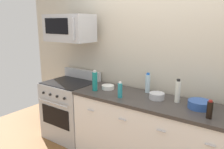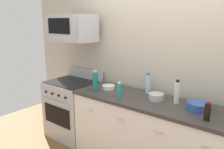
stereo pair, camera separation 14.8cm
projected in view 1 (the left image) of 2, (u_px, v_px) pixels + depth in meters
name	position (u px, v px, depth m)	size (l,w,h in m)	color
back_wall	(168.00, 60.00, 2.93)	(5.21, 0.10, 2.70)	beige
counter_unit	(152.00, 135.00, 2.81)	(2.12, 0.66, 0.92)	white
range_oven	(71.00, 109.00, 3.61)	(0.76, 0.69, 1.07)	#B7BABF
microwave	(69.00, 28.00, 3.35)	(0.74, 0.44, 0.40)	#B7BABF
bottle_soy_sauce_dark	(210.00, 110.00, 2.18)	(0.06, 0.06, 0.19)	black
bottle_vinegar_white	(178.00, 91.00, 2.60)	(0.06, 0.06, 0.28)	silver
bottle_sparkling_teal	(95.00, 81.00, 3.05)	(0.07, 0.07, 0.28)	#197F7A
bottle_water_clear	(148.00, 83.00, 2.97)	(0.06, 0.06, 0.27)	silver
bottle_dish_soap	(120.00, 90.00, 2.78)	(0.06, 0.06, 0.20)	teal
bowl_steel_prep	(157.00, 96.00, 2.73)	(0.19, 0.19, 0.08)	#B2B5BA
bowl_white_ceramic	(108.00, 87.00, 3.14)	(0.18, 0.18, 0.05)	white
bowl_blue_mixing	(199.00, 104.00, 2.44)	(0.25, 0.25, 0.09)	#2D519E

